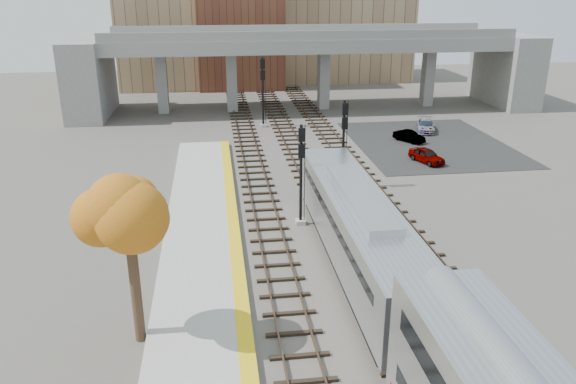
{
  "coord_description": "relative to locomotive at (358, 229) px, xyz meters",
  "views": [
    {
      "loc": [
        -6.22,
        -21.41,
        14.4
      ],
      "look_at": [
        -2.0,
        10.06,
        2.5
      ],
      "focal_mm": 35.0,
      "sensor_mm": 36.0,
      "label": 1
    }
  ],
  "objects": [
    {
      "name": "yellow_strip",
      "position": [
        -6.35,
        -4.67,
        -1.92
      ],
      "size": [
        0.7,
        60.0,
        0.01
      ],
      "primitive_type": "cube",
      "color": "yellow",
      "rests_on": "platform"
    },
    {
      "name": "ground",
      "position": [
        -1.0,
        -4.67,
        -2.28
      ],
      "size": [
        160.0,
        160.0,
        0.0
      ],
      "primitive_type": "plane",
      "color": "#47423D",
      "rests_on": "ground"
    },
    {
      "name": "tree",
      "position": [
        -10.78,
        -5.07,
        3.32
      ],
      "size": [
        3.6,
        3.6,
        7.55
      ],
      "color": "#382619",
      "rests_on": "ground"
    },
    {
      "name": "locomotive",
      "position": [
        0.0,
        0.0,
        0.0
      ],
      "size": [
        3.02,
        19.05,
        4.1
      ],
      "color": "#A8AAB2",
      "rests_on": "ground"
    },
    {
      "name": "tracks",
      "position": [
        -0.07,
        7.83,
        -2.2
      ],
      "size": [
        10.7,
        95.0,
        0.25
      ],
      "color": "black",
      "rests_on": "ground"
    },
    {
      "name": "signal_mast_mid",
      "position": [
        2.0,
        12.35,
        0.88
      ],
      "size": [
        0.6,
        0.64,
        6.56
      ],
      "color": "#9E9E99",
      "rests_on": "ground"
    },
    {
      "name": "platform",
      "position": [
        -8.25,
        -4.67,
        -2.1
      ],
      "size": [
        4.5,
        60.0,
        0.35
      ],
      "primitive_type": "cube",
      "color": "#9E9E99",
      "rests_on": "ground"
    },
    {
      "name": "signal_mast_far",
      "position": [
        -2.1,
        31.79,
        1.35
      ],
      "size": [
        0.6,
        0.64,
        7.24
      ],
      "color": "#9E9E99",
      "rests_on": "ground"
    },
    {
      "name": "car_a",
      "position": [
        10.48,
        17.48,
        -1.63
      ],
      "size": [
        2.56,
        3.82,
        1.21
      ],
      "primitive_type": "imported",
      "rotation": [
        0.0,
        0.0,
        0.35
      ],
      "color": "#99999E",
      "rests_on": "parking_lot"
    },
    {
      "name": "car_c",
      "position": [
        14.18,
        27.63,
        -1.64
      ],
      "size": [
        2.8,
        4.41,
        1.19
      ],
      "primitive_type": "imported",
      "rotation": [
        0.0,
        0.0,
        -0.3
      ],
      "color": "#99999E",
      "rests_on": "parking_lot"
    },
    {
      "name": "car_b",
      "position": [
        11.2,
        24.01,
        -1.71
      ],
      "size": [
        2.65,
        3.32,
        1.06
      ],
      "primitive_type": "imported",
      "rotation": [
        0.0,
        0.0,
        0.56
      ],
      "color": "#99999E",
      "rests_on": "parking_lot"
    },
    {
      "name": "overpass",
      "position": [
        3.92,
        40.33,
        3.53
      ],
      "size": [
        54.0,
        12.0,
        9.5
      ],
      "color": "slate",
      "rests_on": "ground"
    },
    {
      "name": "parking_lot",
      "position": [
        13.0,
        23.33,
        -2.26
      ],
      "size": [
        14.0,
        18.0,
        0.04
      ],
      "primitive_type": "cube",
      "color": "black",
      "rests_on": "ground"
    },
    {
      "name": "buildings_far",
      "position": [
        0.26,
        61.9,
        5.6
      ],
      "size": [
        43.0,
        21.0,
        20.6
      ],
      "color": "tan",
      "rests_on": "ground"
    },
    {
      "name": "signal_mast_near",
      "position": [
        -2.1,
        6.06,
        0.81
      ],
      "size": [
        0.6,
        0.64,
        6.45
      ],
      "color": "#9E9E99",
      "rests_on": "ground"
    }
  ]
}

